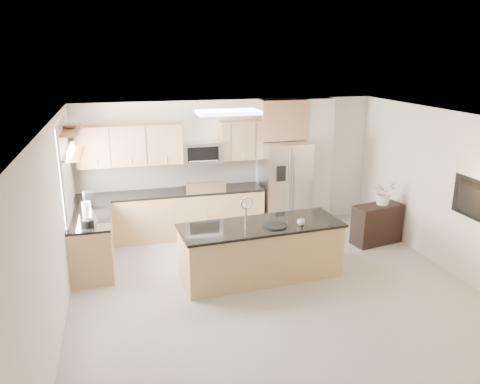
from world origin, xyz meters
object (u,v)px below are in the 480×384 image
object	(u,v)px
credenza	(377,224)
blender	(87,216)
platter	(275,226)
cup	(301,222)
kettle	(92,214)
microwave	(201,152)
coffee_maker	(89,201)
range	(204,211)
refrigerator	(284,186)
flower_vase	(384,186)
bowl	(70,126)
television	(473,202)
island	(261,250)

from	to	relation	value
credenza	blender	distance (m)	5.20
credenza	platter	xyz separation A→B (m)	(-2.35, -0.92, 0.52)
cup	kettle	xyz separation A→B (m)	(-3.15, 0.94, 0.10)
credenza	kettle	world-z (taller)	kettle
microwave	coffee_maker	size ratio (longest dim) A/B	2.52
range	refrigerator	bearing A→B (deg)	-1.60
kettle	flower_vase	distance (m)	5.19
bowl	range	bearing A→B (deg)	22.13
blender	flower_vase	bearing A→B (deg)	3.33
television	blender	bearing A→B (deg)	74.65
blender	flower_vase	world-z (taller)	flower_vase
credenza	kettle	xyz separation A→B (m)	(-5.10, -0.02, 0.66)
refrigerator	platter	size ratio (longest dim) A/B	4.81
island	cup	xyz separation A→B (m)	(0.59, -0.18, 0.49)
platter	range	bearing A→B (deg)	108.05
microwave	island	xyz separation A→B (m)	(0.54, -2.20, -1.18)
blender	bowl	bearing A→B (deg)	104.59
microwave	coffee_maker	bearing A→B (deg)	-159.06
platter	coffee_maker	xyz separation A→B (m)	(-2.82, 1.54, 0.16)
island	bowl	world-z (taller)	bowl
range	bowl	xyz separation A→B (m)	(-2.25, -0.91, 1.91)
credenza	range	bearing A→B (deg)	146.45
range	cup	bearing A→B (deg)	-63.43
range	microwave	bearing A→B (deg)	90.00
refrigerator	flower_vase	xyz separation A→B (m)	(1.50, -1.24, 0.22)
island	platter	world-z (taller)	island
range	coffee_maker	distance (m)	2.28
television	range	bearing A→B (deg)	48.36
refrigerator	blender	world-z (taller)	refrigerator
cup	kettle	distance (m)	3.29
coffee_maker	microwave	bearing A→B (deg)	20.94
coffee_maker	platter	bearing A→B (deg)	-28.62
microwave	island	distance (m)	2.55
microwave	platter	size ratio (longest dim) A/B	2.06
refrigerator	bowl	bearing A→B (deg)	-167.47
range	credenza	size ratio (longest dim) A/B	1.21
credenza	flower_vase	distance (m)	0.74
range	bowl	world-z (taller)	bowl
platter	bowl	world-z (taller)	bowl
flower_vase	kettle	bearing A→B (deg)	-179.59
cup	bowl	distance (m)	3.91
bowl	flower_vase	bearing A→B (deg)	-3.89
credenza	flower_vase	world-z (taller)	flower_vase
microwave	credenza	distance (m)	3.61
range	island	size ratio (longest dim) A/B	0.43
island	credenza	xyz separation A→B (m)	(2.53, 0.77, -0.07)
island	kettle	size ratio (longest dim) A/B	9.86
island	cup	bearing A→B (deg)	-21.37
refrigerator	kettle	distance (m)	3.90
coffee_maker	flower_vase	size ratio (longest dim) A/B	0.42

